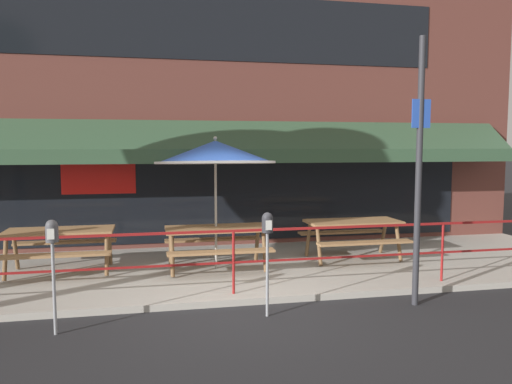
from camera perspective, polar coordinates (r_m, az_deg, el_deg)
name	(u,v)px	position (r m, az deg, el deg)	size (l,w,h in m)	color
ground_plane	(237,306)	(7.37, -2.18, -12.93)	(120.00, 120.00, 0.00)	#232326
patio_deck	(219,269)	(9.26, -4.30, -8.82)	(15.00, 4.00, 0.10)	#ADA89E
restaurant_building	(204,94)	(11.24, -5.96, 11.06)	(15.00, 1.60, 6.92)	brown
patio_railing	(233,248)	(7.45, -2.59, -6.37)	(13.84, 0.04, 0.97)	maroon
picnic_table_left	(60,239)	(9.29, -21.51, -4.99)	(1.80, 1.42, 0.76)	#997047
picnic_table_centre	(217,236)	(8.93, -4.50, -5.04)	(1.80, 1.42, 0.76)	#997047
picnic_table_right	(353,229)	(9.87, 11.01, -4.13)	(1.80, 1.42, 0.76)	#997047
patio_umbrella_centre	(215,153)	(8.89, -4.67, 4.47)	(2.14, 2.14, 2.38)	#B7B2A8
parking_meter_near	(52,242)	(6.52, -22.26, -5.33)	(0.15, 0.16, 1.42)	gray
parking_meter_far	(267,233)	(6.69, 1.31, -4.67)	(0.15, 0.16, 1.42)	gray
street_sign_pole	(419,169)	(7.46, 18.11, 2.47)	(0.28, 0.09, 3.83)	#2D2D33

